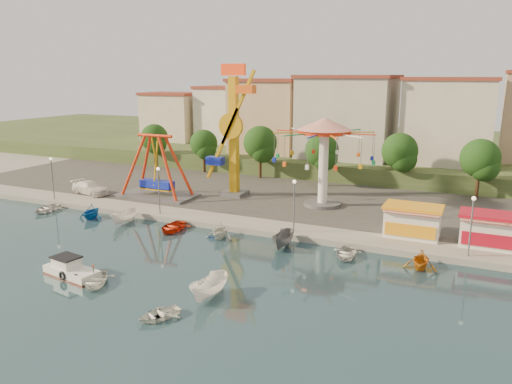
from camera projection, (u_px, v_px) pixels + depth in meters
The scene contains 37 objects.
ground at pixel (148, 270), 41.34m from camera, with size 200.00×200.00×0.00m, color #152C39.
quay_deck at pixel (345, 157), 96.01m from camera, with size 200.00×100.00×0.60m, color #9E998E.
asphalt_pad at pixel (283, 189), 67.68m from camera, with size 90.00×28.00×0.01m, color #4C4944.
hill_terrace at pixel (351, 148), 100.15m from camera, with size 200.00×60.00×3.00m, color #384C26.
pirate_ship_ride at pixel (156, 167), 62.89m from camera, with size 10.00×5.00×8.00m.
kamikaze_tower at pixel (235, 134), 62.35m from camera, with size 5.07×3.10×16.50m.
wave_swinger at pixel (324, 142), 57.63m from camera, with size 11.60×11.60×10.40m.
booth_left at pixel (412, 221), 47.69m from camera, with size 5.40×3.78×3.08m.
booth_mid at pixel (490, 230), 44.91m from camera, with size 5.40×3.78×3.08m.
lamp_post_0 at pixel (53, 179), 61.94m from camera, with size 0.14×0.14×5.00m, color #59595E.
lamp_post_1 at pixel (159, 192), 55.38m from camera, with size 0.14×0.14×5.00m, color #59595E.
lamp_post_2 at pixel (294, 208), 48.82m from camera, with size 0.14×0.14×5.00m, color #59595E.
lamp_post_3 at pixel (471, 228), 42.27m from camera, with size 0.14×0.14×5.00m, color #59595E.
tree_0 at pixel (154, 138), 83.38m from camera, with size 4.60×4.60×7.19m.
tree_1 at pixel (204, 143), 78.70m from camera, with size 4.35×4.35×6.80m.
tree_2 at pixel (260, 143), 74.05m from camera, with size 5.02×5.02×7.85m.
tree_3 at pixel (322, 151), 68.76m from camera, with size 4.68×4.68×7.32m.
tree_4 at pixel (400, 151), 67.26m from camera, with size 4.86×4.86×7.60m.
tree_5 at pixel (480, 158), 61.57m from camera, with size 4.83×4.83×7.54m.
building_0 at pixel (150, 112), 93.63m from camera, with size 9.26×9.53×11.87m, color beige.
building_1 at pixel (220, 121), 93.76m from camera, with size 12.33×9.01×8.63m, color silver.
building_2 at pixel (287, 116), 88.59m from camera, with size 11.95×9.28×11.23m, color tan.
building_3 at pixel (359, 127), 80.38m from camera, with size 12.59×10.50×9.20m, color beige.
building_4 at pixel (450, 128), 77.86m from camera, with size 10.75×9.23×9.24m, color beige.
cabin_motorboat at pixel (71, 271), 39.94m from camera, with size 5.17×2.63×1.74m.
rowboat_a at pixel (95, 280), 38.36m from camera, with size 2.64×3.69×0.77m, color white.
rowboat_b at pixel (159, 314), 33.07m from camera, with size 2.16×3.02×0.63m, color white.
skiff at pixel (210, 288), 35.91m from camera, with size 1.60×4.25×1.64m, color white.
van at pixel (90, 188), 64.90m from camera, with size 2.34×5.74×1.67m, color white.
moored_boat_0 at pixel (46, 208), 58.92m from camera, with size 2.66×3.72×0.77m, color silver.
moored_boat_1 at pixel (91, 211), 55.97m from camera, with size 2.74×3.18×1.67m, color #135DAC.
moored_boat_2 at pixel (124, 217), 54.09m from camera, with size 1.45×3.85×1.49m, color silver.
moored_boat_3 at pixel (172, 227), 51.61m from camera, with size 2.92×4.09×0.85m, color red.
moored_boat_4 at pixel (220, 230), 49.21m from camera, with size 2.65×3.07×1.62m, color silver.
moored_boat_5 at pixel (283, 240), 46.46m from camera, with size 1.51×4.01×1.55m, color #5D5D62.
moored_boat_6 at pixel (346, 253), 44.10m from camera, with size 2.62×3.67×0.76m, color silver.
moored_boat_7 at pixel (421, 259), 41.40m from camera, with size 2.71×3.14×1.65m, color #CA6B11.
Camera 1 is at (24.48, -31.36, 15.78)m, focal length 35.00 mm.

